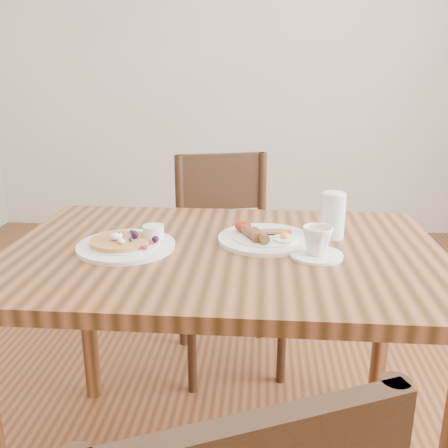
{
  "coord_description": "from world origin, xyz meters",
  "views": [
    {
      "loc": [
        0.11,
        -1.29,
        1.23
      ],
      "look_at": [
        0.0,
        0.0,
        0.82
      ],
      "focal_mm": 40.0,
      "sensor_mm": 36.0,
      "label": 1
    }
  ],
  "objects_px": {
    "dining_table": "(224,281)",
    "chair_far": "(227,251)",
    "pancake_plate": "(128,243)",
    "water_glass": "(333,216)",
    "breakfast_plate": "(264,237)",
    "teacup_saucer": "(317,244)"
  },
  "relations": [
    {
      "from": "dining_table",
      "to": "water_glass",
      "type": "height_order",
      "value": "water_glass"
    },
    {
      "from": "chair_far",
      "to": "breakfast_plate",
      "type": "height_order",
      "value": "chair_far"
    },
    {
      "from": "dining_table",
      "to": "chair_far",
      "type": "xyz_separation_m",
      "value": [
        -0.04,
        0.66,
        -0.16
      ]
    },
    {
      "from": "dining_table",
      "to": "pancake_plate",
      "type": "xyz_separation_m",
      "value": [
        -0.26,
        -0.02,
        0.11
      ]
    },
    {
      "from": "pancake_plate",
      "to": "water_glass",
      "type": "relative_size",
      "value": 2.03
    },
    {
      "from": "dining_table",
      "to": "water_glass",
      "type": "bearing_deg",
      "value": 20.99
    },
    {
      "from": "pancake_plate",
      "to": "teacup_saucer",
      "type": "distance_m",
      "value": 0.51
    },
    {
      "from": "chair_far",
      "to": "pancake_plate",
      "type": "bearing_deg",
      "value": 56.93
    },
    {
      "from": "dining_table",
      "to": "pancake_plate",
      "type": "distance_m",
      "value": 0.29
    },
    {
      "from": "dining_table",
      "to": "chair_far",
      "type": "distance_m",
      "value": 0.68
    },
    {
      "from": "breakfast_plate",
      "to": "teacup_saucer",
      "type": "xyz_separation_m",
      "value": [
        0.14,
        -0.11,
        0.02
      ]
    },
    {
      "from": "breakfast_plate",
      "to": "water_glass",
      "type": "relative_size",
      "value": 2.03
    },
    {
      "from": "pancake_plate",
      "to": "teacup_saucer",
      "type": "relative_size",
      "value": 1.93
    },
    {
      "from": "chair_far",
      "to": "teacup_saucer",
      "type": "height_order",
      "value": "chair_far"
    },
    {
      "from": "breakfast_plate",
      "to": "teacup_saucer",
      "type": "relative_size",
      "value": 1.93
    },
    {
      "from": "dining_table",
      "to": "teacup_saucer",
      "type": "height_order",
      "value": "teacup_saucer"
    },
    {
      "from": "chair_far",
      "to": "dining_table",
      "type": "bearing_deg",
      "value": 78.71
    },
    {
      "from": "dining_table",
      "to": "water_glass",
      "type": "xyz_separation_m",
      "value": [
        0.31,
        0.12,
        0.17
      ]
    },
    {
      "from": "teacup_saucer",
      "to": "breakfast_plate",
      "type": "bearing_deg",
      "value": 141.31
    },
    {
      "from": "dining_table",
      "to": "teacup_saucer",
      "type": "xyz_separation_m",
      "value": [
        0.25,
        -0.04,
        0.13
      ]
    },
    {
      "from": "water_glass",
      "to": "breakfast_plate",
      "type": "bearing_deg",
      "value": -166.13
    },
    {
      "from": "dining_table",
      "to": "breakfast_plate",
      "type": "relative_size",
      "value": 4.44
    }
  ]
}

